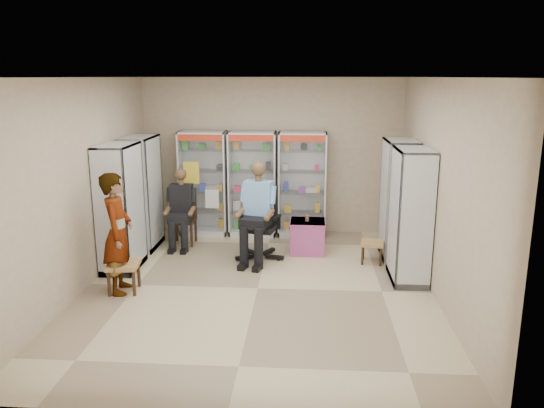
# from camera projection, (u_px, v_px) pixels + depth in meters

# --- Properties ---
(floor) EXTENTS (6.00, 6.00, 0.00)m
(floor) POSITION_uv_depth(u_px,v_px,m) (258.00, 288.00, 7.74)
(floor) COLOR #C5B489
(floor) RESTS_ON ground
(room_shell) EXTENTS (5.02, 6.02, 3.01)m
(room_shell) POSITION_uv_depth(u_px,v_px,m) (257.00, 154.00, 7.27)
(room_shell) COLOR #C0A88E
(room_shell) RESTS_ON ground
(cabinet_back_left) EXTENTS (0.90, 0.50, 2.00)m
(cabinet_back_left) POSITION_uv_depth(u_px,v_px,m) (204.00, 183.00, 10.23)
(cabinet_back_left) COLOR #A0A3A7
(cabinet_back_left) RESTS_ON floor
(cabinet_back_mid) EXTENTS (0.90, 0.50, 2.00)m
(cabinet_back_mid) POSITION_uv_depth(u_px,v_px,m) (253.00, 184.00, 10.17)
(cabinet_back_mid) COLOR #B2B3B9
(cabinet_back_mid) RESTS_ON floor
(cabinet_back_right) EXTENTS (0.90, 0.50, 2.00)m
(cabinet_back_right) POSITION_uv_depth(u_px,v_px,m) (302.00, 185.00, 10.11)
(cabinet_back_right) COLOR #A7A9AE
(cabinet_back_right) RESTS_ON floor
(cabinet_right_far) EXTENTS (0.90, 0.50, 2.00)m
(cabinet_right_far) POSITION_uv_depth(u_px,v_px,m) (398.00, 199.00, 8.90)
(cabinet_right_far) COLOR silver
(cabinet_right_far) RESTS_ON floor
(cabinet_right_near) EXTENTS (0.90, 0.50, 2.00)m
(cabinet_right_near) POSITION_uv_depth(u_px,v_px,m) (410.00, 216.00, 7.84)
(cabinet_right_near) COLOR #A4A6AB
(cabinet_right_near) RESTS_ON floor
(cabinet_left_far) EXTENTS (0.90, 0.50, 2.00)m
(cabinet_left_far) POSITION_uv_depth(u_px,v_px,m) (142.00, 193.00, 9.39)
(cabinet_left_far) COLOR #9D9FA4
(cabinet_left_far) RESTS_ON floor
(cabinet_left_near) EXTENTS (0.90, 0.50, 2.00)m
(cabinet_left_near) POSITION_uv_depth(u_px,v_px,m) (120.00, 208.00, 8.33)
(cabinet_left_near) COLOR #B4B8BB
(cabinet_left_near) RESTS_ON floor
(wooden_chair) EXTENTS (0.42, 0.42, 0.94)m
(wooden_chair) POSITION_uv_depth(u_px,v_px,m) (183.00, 219.00, 9.67)
(wooden_chair) COLOR #332313
(wooden_chair) RESTS_ON floor
(seated_customer) EXTENTS (0.44, 0.60, 1.34)m
(seated_customer) POSITION_uv_depth(u_px,v_px,m) (182.00, 209.00, 9.57)
(seated_customer) COLOR black
(seated_customer) RESTS_ON floor
(office_chair) EXTENTS (0.80, 0.80, 1.23)m
(office_chair) POSITION_uv_depth(u_px,v_px,m) (259.00, 224.00, 8.86)
(office_chair) COLOR black
(office_chair) RESTS_ON floor
(seated_shopkeeper) EXTENTS (0.65, 0.81, 1.57)m
(seated_shopkeeper) POSITION_uv_depth(u_px,v_px,m) (259.00, 215.00, 8.77)
(seated_shopkeeper) COLOR #72B9E1
(seated_shopkeeper) RESTS_ON floor
(pink_trunk) EXTENTS (0.60, 0.58, 0.57)m
(pink_trunk) POSITION_uv_depth(u_px,v_px,m) (307.00, 237.00, 9.26)
(pink_trunk) COLOR #BD4B91
(pink_trunk) RESTS_ON floor
(tea_glass) EXTENTS (0.07, 0.07, 0.10)m
(tea_glass) POSITION_uv_depth(u_px,v_px,m) (307.00, 218.00, 9.18)
(tea_glass) COLOR #611408
(tea_glass) RESTS_ON pink_trunk
(woven_stool_a) EXTENTS (0.41, 0.41, 0.36)m
(woven_stool_a) POSITION_uv_depth(u_px,v_px,m) (372.00, 252.00, 8.77)
(woven_stool_a) COLOR olive
(woven_stool_a) RESTS_ON floor
(woven_stool_b) EXTENTS (0.48, 0.48, 0.43)m
(woven_stool_b) POSITION_uv_depth(u_px,v_px,m) (124.00, 277.00, 7.58)
(woven_stool_b) COLOR olive
(woven_stool_b) RESTS_ON floor
(standing_man) EXTENTS (0.50, 0.68, 1.73)m
(standing_man) POSITION_uv_depth(u_px,v_px,m) (118.00, 233.00, 7.44)
(standing_man) COLOR gray
(standing_man) RESTS_ON floor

